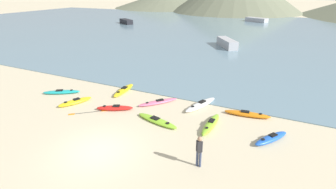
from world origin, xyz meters
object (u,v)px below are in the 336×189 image
object	(u,v)px
kayak_on_sand_6	(247,114)
moored_boat_1	(227,43)
kayak_on_sand_1	(124,90)
loose_paddle	(88,112)
kayak_on_sand_0	(211,124)
person_near_foreground	(199,150)
moored_boat_2	(257,20)
moored_boat_0	(126,21)
kayak_on_sand_2	(158,102)
kayak_on_sand_5	(115,108)
kayak_on_sand_9	(75,102)
kayak_on_sand_8	(157,121)
kayak_on_sand_3	(62,92)
kayak_on_sand_4	(271,138)
kayak_on_sand_7	(201,104)

from	to	relation	value
kayak_on_sand_6	moored_boat_1	distance (m)	22.83
kayak_on_sand_1	loose_paddle	distance (m)	4.53
kayak_on_sand_0	person_near_foreground	bearing A→B (deg)	-81.09
moored_boat_2	person_near_foreground	bearing A→B (deg)	-84.04
kayak_on_sand_6	moored_boat_0	world-z (taller)	moored_boat_0
kayak_on_sand_2	person_near_foreground	world-z (taller)	person_near_foreground
kayak_on_sand_5	kayak_on_sand_9	distance (m)	3.52
kayak_on_sand_8	kayak_on_sand_6	bearing A→B (deg)	34.01
kayak_on_sand_6	loose_paddle	distance (m)	11.49
kayak_on_sand_3	kayak_on_sand_4	world-z (taller)	kayak_on_sand_4
loose_paddle	kayak_on_sand_3	bearing A→B (deg)	158.15
kayak_on_sand_7	person_near_foreground	xyz separation A→B (m)	(2.30, -6.89, 0.83)
moored_boat_1	moored_boat_2	distance (m)	33.16
kayak_on_sand_0	person_near_foreground	size ratio (longest dim) A/B	1.80
kayak_on_sand_1	person_near_foreground	world-z (taller)	person_near_foreground
kayak_on_sand_7	kayak_on_sand_1	bearing A→B (deg)	-179.62
kayak_on_sand_8	moored_boat_1	size ratio (longest dim) A/B	0.67
kayak_on_sand_5	loose_paddle	distance (m)	1.93
kayak_on_sand_0	kayak_on_sand_2	size ratio (longest dim) A/B	1.07
kayak_on_sand_9	kayak_on_sand_2	bearing A→B (deg)	26.00
kayak_on_sand_6	kayak_on_sand_5	bearing A→B (deg)	-160.07
moored_boat_1	loose_paddle	world-z (taller)	moored_boat_1
kayak_on_sand_3	kayak_on_sand_6	xyz separation A→B (m)	(15.16, 2.66, 0.02)
kayak_on_sand_3	person_near_foreground	xyz separation A→B (m)	(13.95, -4.15, 0.86)
kayak_on_sand_4	kayak_on_sand_0	bearing A→B (deg)	178.77
moored_boat_1	kayak_on_sand_0	bearing A→B (deg)	-78.16
kayak_on_sand_7	kayak_on_sand_2	bearing A→B (deg)	-163.89
kayak_on_sand_7	loose_paddle	bearing A→B (deg)	-147.06
kayak_on_sand_1	kayak_on_sand_8	xyz separation A→B (m)	(5.25, -3.63, -0.03)
moored_boat_1	kayak_on_sand_3	bearing A→B (deg)	-108.55
kayak_on_sand_4	person_near_foreground	distance (m)	5.25
kayak_on_sand_5	kayak_on_sand_7	world-z (taller)	kayak_on_sand_7
kayak_on_sand_3	moored_boat_0	world-z (taller)	moored_boat_0
moored_boat_0	moored_boat_2	bearing A→B (deg)	32.31
kayak_on_sand_0	kayak_on_sand_1	world-z (taller)	kayak_on_sand_0
kayak_on_sand_7	moored_boat_1	distance (m)	21.94
kayak_on_sand_5	person_near_foreground	size ratio (longest dim) A/B	1.55
kayak_on_sand_6	moored_boat_1	xyz separation A→B (m)	(-6.98, 21.73, 0.49)
person_near_foreground	moored_boat_2	xyz separation A→B (m)	(-6.45, 61.70, -0.44)
kayak_on_sand_5	kayak_on_sand_7	xyz separation A→B (m)	(5.57, 3.36, 0.01)
kayak_on_sand_8	person_near_foreground	bearing A→B (deg)	-37.90
moored_boat_0	kayak_on_sand_5	bearing A→B (deg)	-56.70
kayak_on_sand_7	kayak_on_sand_8	world-z (taller)	kayak_on_sand_7
kayak_on_sand_8	moored_boat_2	distance (m)	58.53
loose_paddle	moored_boat_0	bearing A→B (deg)	121.05
kayak_on_sand_5	kayak_on_sand_8	xyz separation A→B (m)	(3.74, -0.31, -0.04)
kayak_on_sand_4	moored_boat_0	bearing A→B (deg)	133.30
kayak_on_sand_3	moored_boat_1	size ratio (longest dim) A/B	0.57
kayak_on_sand_9	moored_boat_0	xyz separation A→B (m)	(-23.08, 40.89, 0.41)
kayak_on_sand_1	kayak_on_sand_9	xyz separation A→B (m)	(-1.99, -3.74, 0.01)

